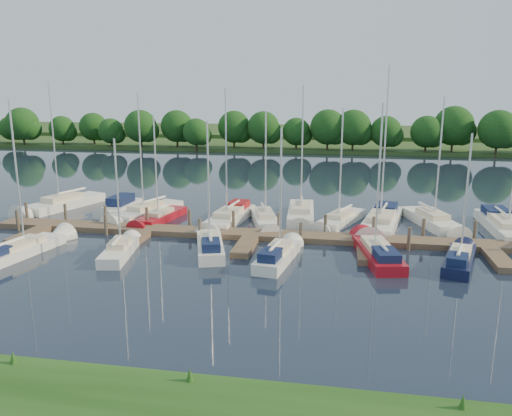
% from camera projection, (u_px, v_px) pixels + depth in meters
% --- Properties ---
extents(ground, '(260.00, 260.00, 0.00)m').
position_uv_depth(ground, '(228.00, 276.00, 28.70)').
color(ground, '#192133').
rests_on(ground, ground).
extents(dock, '(40.00, 6.00, 0.40)m').
position_uv_depth(dock, '(251.00, 237.00, 35.66)').
color(dock, brown).
rests_on(dock, ground).
extents(mooring_pilings, '(38.24, 2.84, 2.00)m').
position_uv_depth(mooring_pilings, '(254.00, 228.00, 36.66)').
color(mooring_pilings, '#473D33').
rests_on(mooring_pilings, ground).
extents(far_shore, '(180.00, 30.00, 0.60)m').
position_uv_depth(far_shore, '(312.00, 144.00, 100.61)').
color(far_shore, '#29441A').
rests_on(far_shore, ground).
extents(distant_hill, '(220.00, 40.00, 1.40)m').
position_uv_depth(distant_hill, '(319.00, 132.00, 124.52)').
color(distant_hill, '#3A5826').
rests_on(distant_hill, ground).
extents(treeline, '(146.67, 10.08, 8.21)m').
position_uv_depth(treeline, '(309.00, 129.00, 87.05)').
color(treeline, '#38281C').
rests_on(treeline, ground).
extents(sailboat_n_0, '(4.41, 9.21, 11.77)m').
position_uv_depth(sailboat_n_0, '(62.00, 205.00, 45.39)').
color(sailboat_n_0, white).
rests_on(sailboat_n_0, ground).
extents(motorboat, '(1.95, 6.18, 1.71)m').
position_uv_depth(motorboat, '(120.00, 207.00, 44.33)').
color(motorboat, white).
rests_on(motorboat, ground).
extents(sailboat_n_2, '(4.15, 8.41, 10.72)m').
position_uv_depth(sailboat_n_2, '(146.00, 213.00, 42.48)').
color(sailboat_n_2, white).
rests_on(sailboat_n_2, ground).
extents(sailboat_n_3, '(2.61, 7.09, 8.95)m').
position_uv_depth(sailboat_n_3, '(159.00, 218.00, 40.81)').
color(sailboat_n_3, '#A10E1A').
rests_on(sailboat_n_3, ground).
extents(sailboat_n_4, '(2.92, 8.74, 11.06)m').
position_uv_depth(sailboat_n_4, '(229.00, 219.00, 40.36)').
color(sailboat_n_4, white).
rests_on(sailboat_n_4, ground).
extents(sailboat_n_5, '(3.35, 7.23, 9.30)m').
position_uv_depth(sailboat_n_5, '(265.00, 221.00, 39.96)').
color(sailboat_n_5, white).
rests_on(sailboat_n_5, ground).
extents(sailboat_n_6, '(2.60, 8.89, 11.28)m').
position_uv_depth(sailboat_n_6, '(301.00, 215.00, 41.77)').
color(sailboat_n_6, white).
rests_on(sailboat_n_6, ground).
extents(sailboat_n_7, '(4.07, 7.40, 9.52)m').
position_uv_depth(sailboat_n_7, '(340.00, 221.00, 40.02)').
color(sailboat_n_7, white).
rests_on(sailboat_n_7, ground).
extents(sailboat_n_8, '(4.06, 10.23, 12.74)m').
position_uv_depth(sailboat_n_8, '(381.00, 223.00, 39.10)').
color(sailboat_n_8, white).
rests_on(sailboat_n_8, ground).
extents(sailboat_n_9, '(3.91, 8.11, 10.47)m').
position_uv_depth(sailboat_n_9, '(432.00, 223.00, 39.39)').
color(sailboat_n_9, white).
rests_on(sailboat_n_9, ground).
extents(sailboat_n_10, '(2.46, 10.23, 12.92)m').
position_uv_depth(sailboat_n_10, '(506.00, 228.00, 37.56)').
color(sailboat_n_10, white).
rests_on(sailboat_n_10, ground).
extents(sailboat_s_0, '(3.09, 8.23, 10.26)m').
position_uv_depth(sailboat_s_0, '(21.00, 250.00, 32.34)').
color(sailboat_s_0, white).
rests_on(sailboat_s_0, ground).
extents(sailboat_s_1, '(2.27, 6.06, 7.92)m').
position_uv_depth(sailboat_s_1, '(120.00, 251.00, 32.20)').
color(sailboat_s_1, white).
rests_on(sailboat_s_1, ground).
extents(sailboat_s_2, '(3.28, 6.87, 9.00)m').
position_uv_depth(sailboat_s_2, '(210.00, 247.00, 33.01)').
color(sailboat_s_2, white).
rests_on(sailboat_s_2, ground).
extents(sailboat_s_3, '(2.39, 6.66, 8.65)m').
position_uv_depth(sailboat_s_3, '(278.00, 256.00, 31.05)').
color(sailboat_s_3, white).
rests_on(sailboat_s_3, ground).
extents(sailboat_s_4, '(3.12, 7.97, 10.05)m').
position_uv_depth(sailboat_s_4, '(376.00, 253.00, 31.78)').
color(sailboat_s_4, '#A10E1A').
rests_on(sailboat_s_4, ground).
extents(sailboat_s_5, '(3.04, 6.43, 8.35)m').
position_uv_depth(sailboat_s_5, '(460.00, 260.00, 30.35)').
color(sailboat_s_5, '#0F1333').
rests_on(sailboat_s_5, ground).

